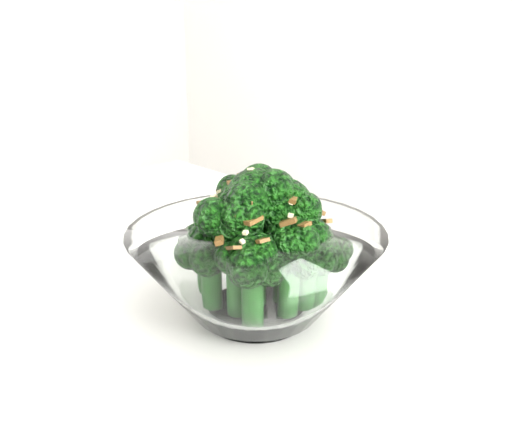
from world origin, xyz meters
The scene contains 1 object.
broccoli_dish centered at (0.03, 0.10, 0.80)m, with size 0.20×0.20×0.13m.
Camera 1 is at (0.29, -0.22, 0.98)m, focal length 40.00 mm.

